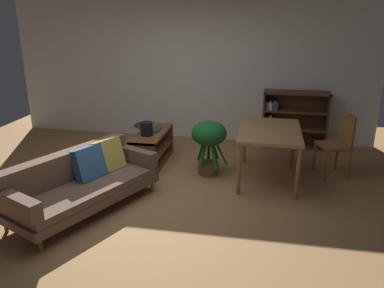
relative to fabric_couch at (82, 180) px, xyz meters
The scene contains 10 objects.
ground_plane 0.92m from the fabric_couch, 30.67° to the left, with size 8.16×8.16×0.00m, color #9E7042.
back_wall_panel 3.37m from the fabric_couch, 76.85° to the left, with size 6.80×0.10×2.70m, color silver.
fabric_couch is the anchor object (origin of this frame).
media_console 1.68m from the fabric_couch, 75.66° to the left, with size 0.43×1.12×0.52m.
open_laptop 1.79m from the fabric_couch, 79.08° to the left, with size 0.42×0.29×0.09m.
desk_speaker 1.52m from the fabric_couch, 74.80° to the left, with size 0.19×0.19×0.21m.
potted_floor_plant 1.93m from the fabric_couch, 44.25° to the left, with size 0.55×0.53×0.82m.
dining_table 2.63m from the fabric_couch, 30.35° to the left, with size 0.86×1.27×0.76m.
dining_chair_near 3.67m from the fabric_couch, 27.18° to the left, with size 0.52×0.53×0.94m.
bookshelf 3.95m from the fabric_couch, 48.16° to the left, with size 1.14×0.35×1.01m.
Camera 1 is at (1.44, -4.52, 2.34)m, focal length 36.60 mm.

